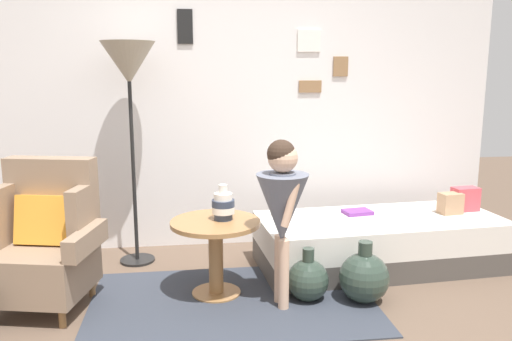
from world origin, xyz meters
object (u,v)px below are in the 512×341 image
at_px(side_table, 216,241).
at_px(book_on_daybed, 357,212).
at_px(armchair, 44,242).
at_px(demijohn_near, 308,280).
at_px(daybed, 379,242).
at_px(person_child, 282,202).
at_px(demijohn_far, 364,277).
at_px(vase_striped, 223,206).
at_px(floor_lamp, 129,71).

height_order(side_table, book_on_daybed, side_table).
bearing_deg(armchair, demijohn_near, -5.37).
xyz_separation_m(daybed, person_child, (-0.90, -0.61, 0.51)).
relative_size(daybed, side_table, 3.17).
height_order(daybed, demijohn_far, demijohn_far).
distance_m(daybed, demijohn_near, 0.90).
distance_m(armchair, vase_striped, 1.20).
bearing_deg(armchair, side_table, 0.51).
xyz_separation_m(armchair, demijohn_near, (1.74, -0.16, -0.29)).
distance_m(person_child, book_on_daybed, 1.10).
xyz_separation_m(armchair, demijohn_far, (2.11, -0.23, -0.27)).
relative_size(floor_lamp, demijohn_near, 4.76).
bearing_deg(person_child, demijohn_far, -0.60).
bearing_deg(person_child, demijohn_near, 18.67).
bearing_deg(demijohn_near, book_on_daybed, 50.19).
distance_m(floor_lamp, demijohn_far, 2.31).
bearing_deg(side_table, vase_striped, 21.04).
bearing_deg(vase_striped, demijohn_near, -19.34).
bearing_deg(daybed, armchair, -171.14).
xyz_separation_m(vase_striped, floor_lamp, (-0.66, 0.71, 0.90)).
bearing_deg(daybed, demijohn_far, -118.82).
bearing_deg(armchair, daybed, 8.86).
xyz_separation_m(floor_lamp, book_on_daybed, (1.78, -0.23, -1.12)).
bearing_deg(book_on_daybed, vase_striped, -156.80).
xyz_separation_m(book_on_daybed, demijohn_near, (-0.56, -0.67, -0.27)).
distance_m(vase_striped, person_child, 0.45).
height_order(floor_lamp, book_on_daybed, floor_lamp).
relative_size(vase_striped, demijohn_far, 0.58).
distance_m(vase_striped, demijohn_far, 1.07).
distance_m(armchair, side_table, 1.13).
height_order(armchair, vase_striped, armchair).
distance_m(person_child, demijohn_far, 0.78).
bearing_deg(demijohn_far, armchair, 173.64).
height_order(person_child, demijohn_near, person_child).
relative_size(daybed, person_child, 1.75).
distance_m(side_table, floor_lamp, 1.49).
bearing_deg(person_child, side_table, 150.24).
bearing_deg(demijohn_near, vase_striped, 160.66).
height_order(person_child, book_on_daybed, person_child).
bearing_deg(floor_lamp, person_child, -43.31).
relative_size(floor_lamp, book_on_daybed, 7.99).
height_order(daybed, book_on_daybed, book_on_daybed).
bearing_deg(demijohn_far, side_table, 166.00).
xyz_separation_m(side_table, person_child, (0.42, -0.24, 0.32)).
distance_m(daybed, vase_striped, 1.38).
relative_size(person_child, demijohn_far, 2.64).
xyz_separation_m(person_child, demijohn_near, (0.19, 0.07, -0.57)).
relative_size(daybed, vase_striped, 7.97).
bearing_deg(demijohn_far, daybed, 61.18).
bearing_deg(vase_striped, side_table, -158.96).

